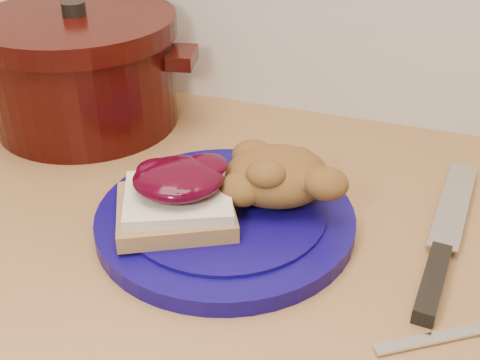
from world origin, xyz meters
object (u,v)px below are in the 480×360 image
(chef_knife, at_px, (439,258))
(dutch_oven, at_px, (83,70))
(plate, at_px, (225,219))
(pepper_grinder, at_px, (56,60))
(butter_knife, at_px, (456,333))

(chef_knife, distance_m, dutch_oven, 0.54)
(plate, xyz_separation_m, dutch_oven, (-0.28, 0.18, 0.07))
(chef_knife, distance_m, pepper_grinder, 0.64)
(plate, distance_m, butter_knife, 0.26)
(plate, height_order, butter_knife, plate)
(chef_knife, height_order, pepper_grinder, pepper_grinder)
(plate, relative_size, dutch_oven, 0.86)
(plate, bearing_deg, dutch_oven, 147.80)
(plate, distance_m, pepper_grinder, 0.44)
(chef_knife, bearing_deg, butter_knife, -162.19)
(chef_knife, height_order, dutch_oven, dutch_oven)
(plate, relative_size, pepper_grinder, 2.33)
(chef_knife, relative_size, pepper_grinder, 2.40)
(plate, height_order, pepper_grinder, pepper_grinder)
(butter_knife, distance_m, dutch_oven, 0.59)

